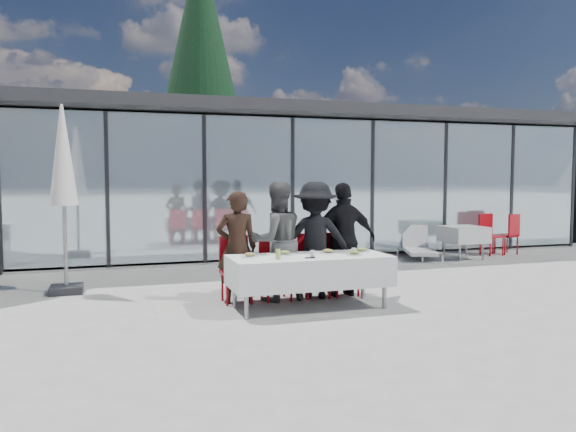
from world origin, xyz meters
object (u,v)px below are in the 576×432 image
object	(u,v)px
diner_b	(277,241)
dining_table	(309,271)
diner_chair_c	(313,262)
market_umbrella	(63,168)
spare_chair_a	(489,232)
conifer_tree	(201,63)
diner_chair_d	(341,260)
plate_b	(285,253)
plate_a	(250,255)
plate_d	(362,250)
diner_c	(315,240)
diner_d	(344,239)
plate_extra	(354,253)
folded_eyeglasses	(310,258)
diner_a	(237,247)
spare_table_right	(464,234)
lounger	(418,247)
spare_chair_b	(510,232)
plate_c	(328,252)
diner_chair_b	(275,264)
diner_chair_a	(235,266)
juice_bottle	(278,254)

from	to	relation	value
diner_b	dining_table	bearing A→B (deg)	110.08
dining_table	diner_chair_c	size ratio (longest dim) A/B	2.32
dining_table	market_umbrella	size ratio (longest dim) A/B	0.75
spare_chair_a	conifer_tree	bearing A→B (deg)	119.22
diner_chair_d	spare_chair_a	xyz separation A→B (m)	(5.17, 3.09, 0.00)
diner_chair_d	plate_b	distance (m)	1.29
spare_chair_a	plate_a	bearing A→B (deg)	-151.38
diner_chair_d	plate_d	size ratio (longest dim) A/B	3.96
diner_c	spare_chair_a	distance (m)	6.50
plate_a	diner_b	bearing A→B (deg)	43.71
market_umbrella	diner_d	bearing A→B (deg)	-20.36
plate_extra	folded_eyeglasses	distance (m)	0.71
diner_a	plate_d	size ratio (longest dim) A/B	6.72
diner_a	diner_b	size ratio (longest dim) A/B	0.92
diner_chair_d	spare_chair_a	size ratio (longest dim) A/B	1.00
plate_a	spare_table_right	bearing A→B (deg)	29.70
dining_table	diner_c	distance (m)	0.80
diner_a	lounger	distance (m)	5.98
diner_chair_d	folded_eyeglasses	xyz separation A→B (m)	(-0.89, -0.99, 0.22)
plate_d	spare_chair_b	bearing A→B (deg)	32.56
diner_c	diner_a	bearing A→B (deg)	19.76
diner_d	plate_b	distance (m)	1.22
diner_c	spare_table_right	size ratio (longest dim) A/B	2.08
plate_b	market_umbrella	distance (m)	3.85
plate_c	plate_extra	size ratio (longest dim) A/B	1.00
spare_chair_a	spare_chair_b	world-z (taller)	same
plate_b	lounger	bearing A→B (deg)	40.31
diner_c	diner_chair_d	world-z (taller)	diner_c
diner_chair_c	lounger	world-z (taller)	diner_chair_c
diner_a	diner_c	bearing A→B (deg)	-174.10
spare_chair_b	market_umbrella	bearing A→B (deg)	-171.15
diner_c	plate_b	distance (m)	0.81
diner_b	plate_d	size ratio (longest dim) A/B	7.27
dining_table	diner_c	world-z (taller)	diner_c
dining_table	diner_d	xyz separation A→B (m)	(0.81, 0.64, 0.35)
diner_chair_b	diner_chair_c	distance (m)	0.62
plate_a	lounger	size ratio (longest dim) A/B	0.17
diner_a	diner_chair_b	xyz separation A→B (m)	(0.61, 0.11, -0.29)
diner_b	diner_chair_c	size ratio (longest dim) A/B	1.84
diner_c	plate_extra	world-z (taller)	diner_c
plate_c	diner_c	bearing A→B (deg)	90.05
dining_table	diner_c	bearing A→B (deg)	62.61
diner_c	plate_c	bearing A→B (deg)	109.81
diner_chair_b	market_umbrella	bearing A→B (deg)	154.94
diner_chair_a	spare_table_right	xyz separation A→B (m)	(5.89, 2.69, 0.02)
diner_b	diner_chair_d	bearing A→B (deg)	-178.58
diner_d	juice_bottle	world-z (taller)	diner_d
diner_chair_a	diner_chair_c	distance (m)	1.23
plate_d	spare_chair_b	distance (m)	6.65
dining_table	market_umbrella	bearing A→B (deg)	146.94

